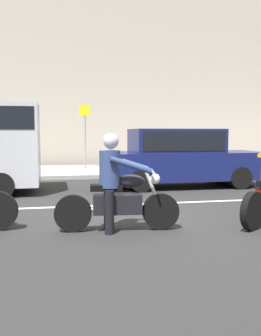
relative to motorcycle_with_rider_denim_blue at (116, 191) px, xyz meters
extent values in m
plane|color=#282828|center=(0.42, 1.31, -0.65)|extent=(80.00, 80.00, 0.00)
cube|color=#99968E|center=(0.42, 9.31, -0.58)|extent=(40.00, 4.40, 0.14)
cube|color=#A89E8E|center=(0.42, 12.71, 6.83)|extent=(40.00, 1.40, 14.97)
cube|color=silver|center=(0.34, 2.21, -0.65)|extent=(18.00, 0.14, 0.01)
cylinder|color=black|center=(0.73, -0.07, -0.35)|extent=(0.62, 0.18, 0.61)
cylinder|color=black|center=(-0.70, 0.07, -0.35)|extent=(0.62, 0.18, 0.61)
cylinder|color=silver|center=(0.61, -0.06, 0.00)|extent=(0.35, 0.09, 0.75)
cube|color=black|center=(0.02, 0.00, -0.21)|extent=(0.82, 0.36, 0.32)
ellipsoid|color=black|center=(0.23, -0.02, 0.17)|extent=(0.50, 0.29, 0.22)
cube|color=black|center=(-0.16, 0.01, 0.07)|extent=(0.54, 0.29, 0.10)
cylinder|color=silver|center=(0.55, -0.06, 0.34)|extent=(0.11, 0.70, 0.04)
sphere|color=silver|center=(0.63, -0.06, 0.20)|extent=(0.17, 0.17, 0.17)
cylinder|color=silver|center=(-0.27, 0.19, -0.33)|extent=(0.70, 0.14, 0.07)
cylinder|color=black|center=(-0.14, -0.19, -0.30)|extent=(0.16, 0.16, 0.70)
cylinder|color=black|center=(-0.10, 0.21, -0.30)|extent=(0.16, 0.16, 0.70)
cylinder|color=navy|center=(-0.10, 0.01, 0.37)|extent=(0.37, 0.37, 0.60)
cylinder|color=navy|center=(0.20, -0.24, 0.44)|extent=(0.69, 0.16, 0.29)
cylinder|color=navy|center=(0.25, 0.20, 0.44)|extent=(0.69, 0.16, 0.29)
sphere|color=tan|center=(-0.08, 0.01, 0.79)|extent=(0.20, 0.20, 0.20)
sphere|color=#B7B7BC|center=(-0.08, 0.01, 0.82)|extent=(0.25, 0.25, 0.25)
cylinder|color=black|center=(2.20, -0.42, -0.33)|extent=(0.60, 0.46, 0.65)
cylinder|color=silver|center=(2.51, -0.02, -0.31)|extent=(0.62, 0.45, 0.07)
cylinder|color=black|center=(2.62, 0.10, -0.30)|extent=(0.21, 0.21, 0.71)
cylinder|color=black|center=(-2.26, 4.52, -0.33)|extent=(0.64, 1.96, 0.64)
cube|color=#11194C|center=(2.79, 4.72, -0.01)|extent=(4.70, 1.76, 0.80)
cube|color=#11194C|center=(2.55, 4.72, 0.73)|extent=(2.59, 1.62, 0.68)
cube|color=black|center=(2.55, 4.72, 0.73)|extent=(2.38, 1.65, 0.54)
cylinder|color=black|center=(4.24, 4.72, -0.33)|extent=(0.64, 1.82, 0.64)
cylinder|color=black|center=(1.33, 4.72, -0.33)|extent=(0.64, 1.82, 0.64)
cylinder|color=gray|center=(0.32, 9.97, 0.82)|extent=(0.08, 0.08, 2.66)
cube|color=yellow|center=(0.32, 9.94, 1.90)|extent=(0.44, 0.03, 0.44)
camera|label=1|loc=(-1.00, -6.08, 0.95)|focal=40.83mm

